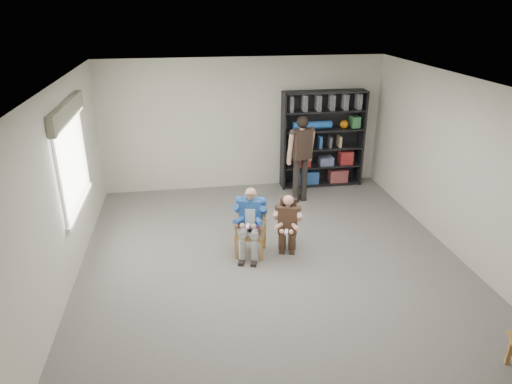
{
  "coord_description": "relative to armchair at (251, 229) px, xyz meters",
  "views": [
    {
      "loc": [
        -1.25,
        -5.95,
        3.84
      ],
      "look_at": [
        -0.2,
        0.6,
        1.05
      ],
      "focal_mm": 32.0,
      "sensor_mm": 36.0,
      "label": 1
    }
  ],
  "objects": [
    {
      "name": "bookshelf",
      "position": [
        2.0,
        2.78,
        0.6
      ],
      "size": [
        1.8,
        0.38,
        2.1
      ],
      "primitive_type": null,
      "color": "black",
      "rests_on": "floor"
    },
    {
      "name": "floor",
      "position": [
        0.3,
        -0.5,
        -0.45
      ],
      "size": [
        6.0,
        7.0,
        0.01
      ],
      "primitive_type": "cube",
      "color": "#5F5B58",
      "rests_on": "ground"
    },
    {
      "name": "armchair",
      "position": [
        0.0,
        0.0,
        0.0
      ],
      "size": [
        0.64,
        0.63,
        0.89
      ],
      "primitive_type": null,
      "rotation": [
        0.0,
        0.0,
        -0.29
      ],
      "color": "brown",
      "rests_on": "floor"
    },
    {
      "name": "room_shell",
      "position": [
        0.3,
        -0.5,
        0.95
      ],
      "size": [
        6.0,
        7.0,
        2.8
      ],
      "primitive_type": null,
      "color": "beige",
      "rests_on": "ground"
    },
    {
      "name": "window_left",
      "position": [
        -2.65,
        0.5,
        1.18
      ],
      "size": [
        0.16,
        2.0,
        1.75
      ],
      "primitive_type": null,
      "color": "white",
      "rests_on": "room_shell"
    },
    {
      "name": "standing_man",
      "position": [
        1.31,
        1.95,
        0.45
      ],
      "size": [
        0.62,
        0.46,
        1.78
      ],
      "primitive_type": null,
      "rotation": [
        0.0,
        0.0,
        0.32
      ],
      "color": "#2C201A",
      "rests_on": "floor"
    },
    {
      "name": "seated_man",
      "position": [
        0.0,
        0.0,
        0.13
      ],
      "size": [
        0.68,
        0.81,
        1.16
      ],
      "primitive_type": null,
      "rotation": [
        0.0,
        0.0,
        -0.29
      ],
      "color": "#234A86",
      "rests_on": "floor"
    },
    {
      "name": "kneeling_woman",
      "position": [
        0.58,
        -0.12,
        0.08
      ],
      "size": [
        0.63,
        0.81,
        1.06
      ],
      "primitive_type": null,
      "rotation": [
        0.0,
        0.0,
        -0.29
      ],
      "color": "#38261E",
      "rests_on": "floor"
    }
  ]
}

